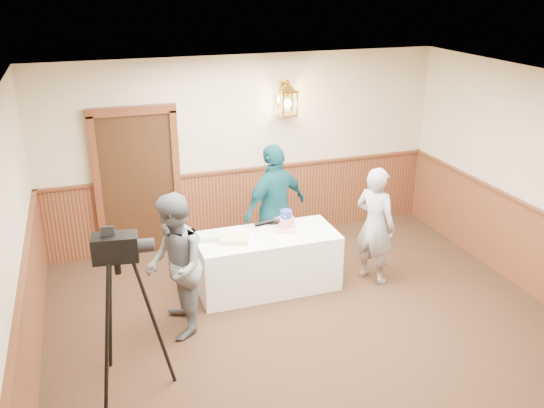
% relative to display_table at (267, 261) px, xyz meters
% --- Properties ---
extents(ground, '(7.00, 7.00, 0.00)m').
position_rel_display_table_xyz_m(ground, '(0.18, -1.90, -0.38)').
color(ground, black).
rests_on(ground, ground).
extents(room_shell, '(6.02, 7.02, 2.81)m').
position_rel_display_table_xyz_m(room_shell, '(0.13, -1.45, 1.15)').
color(room_shell, beige).
rests_on(room_shell, ground).
extents(display_table, '(1.80, 0.80, 0.75)m').
position_rel_display_table_xyz_m(display_table, '(0.00, 0.00, 0.00)').
color(display_table, white).
rests_on(display_table, ground).
extents(tiered_cake, '(0.33, 0.33, 0.27)m').
position_rel_display_table_xyz_m(tiered_cake, '(0.28, 0.08, 0.48)').
color(tiered_cake, beige).
rests_on(tiered_cake, display_table).
extents(sheet_cake_yellow, '(0.42, 0.37, 0.07)m').
position_rel_display_table_xyz_m(sheet_cake_yellow, '(-0.44, -0.05, 0.41)').
color(sheet_cake_yellow, '#FDE897').
rests_on(sheet_cake_yellow, display_table).
extents(sheet_cake_green, '(0.29, 0.24, 0.06)m').
position_rel_display_table_xyz_m(sheet_cake_green, '(-0.72, 0.11, 0.41)').
color(sheet_cake_green, '#9DDA9A').
rests_on(sheet_cake_green, display_table).
extents(interviewer, '(1.49, 0.85, 1.67)m').
position_rel_display_table_xyz_m(interviewer, '(-1.28, -0.64, 0.46)').
color(interviewer, '#5B5F64').
rests_on(interviewer, ground).
extents(baker, '(0.61, 0.69, 1.58)m').
position_rel_display_table_xyz_m(baker, '(1.40, -0.25, 0.42)').
color(baker, gray).
rests_on(baker, ground).
extents(assistant_p, '(1.14, 0.83, 1.79)m').
position_rel_display_table_xyz_m(assistant_p, '(0.27, 0.47, 0.52)').
color(assistant_p, '#10424E').
rests_on(assistant_p, ground).
extents(tv_camera_rig, '(0.65, 0.61, 1.66)m').
position_rel_display_table_xyz_m(tv_camera_rig, '(-1.91, -1.45, 0.37)').
color(tv_camera_rig, black).
rests_on(tv_camera_rig, ground).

